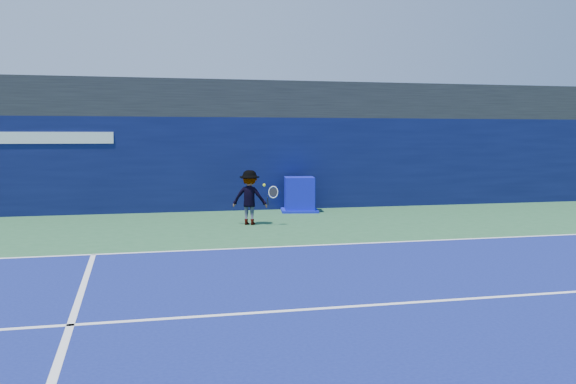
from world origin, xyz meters
name	(u,v)px	position (x,y,z in m)	size (l,w,h in m)	color
ground	(380,273)	(0.00, 0.00, 0.00)	(80.00, 80.00, 0.00)	#285A34
baseline	(330,245)	(0.00, 3.00, 0.01)	(24.00, 0.10, 0.01)	white
service_line	(432,301)	(0.00, -2.00, 0.01)	(24.00, 0.10, 0.01)	white
stadium_band	(257,101)	(0.00, 11.50, 3.60)	(36.00, 3.00, 1.20)	black
back_wall_assembly	(262,163)	(0.00, 10.50, 1.50)	(36.00, 1.03, 3.00)	#0B113D
equipment_cart	(299,196)	(0.95, 9.29, 0.50)	(1.33, 1.33, 1.10)	#0C0FB2
tennis_player	(250,197)	(-1.12, 6.68, 0.74)	(1.27, 0.88, 1.48)	silver
tennis_ball	(264,185)	(-1.15, 4.55, 1.24)	(0.07, 0.07, 0.07)	#BACE16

